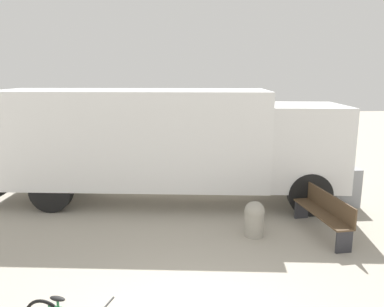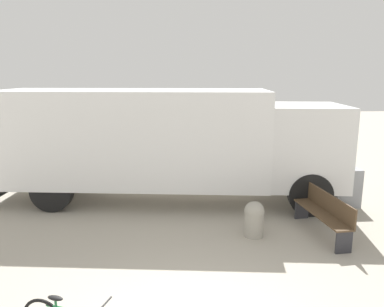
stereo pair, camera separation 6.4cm
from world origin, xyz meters
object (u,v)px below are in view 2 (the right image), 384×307
(delivery_truck, at_px, (165,139))
(utility_box, at_px, (346,187))
(park_bench, at_px, (325,212))
(bollard_near_bench, at_px, (254,218))

(delivery_truck, xyz_separation_m, utility_box, (4.80, -0.79, -1.22))
(delivery_truck, distance_m, park_bench, 4.46)
(bollard_near_bench, xyz_separation_m, utility_box, (2.89, 1.73, 0.10))
(bollard_near_bench, height_order, utility_box, utility_box)
(park_bench, bearing_deg, delivery_truck, 48.38)
(park_bench, distance_m, utility_box, 2.17)
(delivery_truck, distance_m, utility_box, 5.02)
(delivery_truck, relative_size, utility_box, 9.23)
(utility_box, bearing_deg, bollard_near_bench, -149.04)
(bollard_near_bench, bearing_deg, delivery_truck, 127.34)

